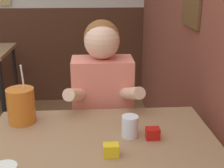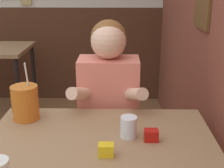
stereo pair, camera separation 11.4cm
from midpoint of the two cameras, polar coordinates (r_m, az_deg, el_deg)
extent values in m
cube|color=brown|center=(1.94, 12.64, 13.72)|extent=(0.02, 0.31, 0.24)
cube|color=#472819|center=(3.79, -14.85, 4.98)|extent=(5.55, 0.06, 1.10)
cube|color=#93704C|center=(1.31, -4.31, -12.39)|extent=(1.00, 0.80, 0.04)
cylinder|color=black|center=(3.07, -20.37, -2.50)|extent=(0.04, 0.04, 0.73)
cylinder|color=black|center=(3.57, -18.06, 0.71)|extent=(0.04, 0.04, 0.73)
cube|color=#EA7F6B|center=(1.81, -3.53, -3.90)|extent=(0.34, 0.20, 0.56)
sphere|color=brown|center=(1.72, -3.81, 8.42)|extent=(0.20, 0.20, 0.20)
sphere|color=beige|center=(1.70, -3.79, 7.79)|extent=(0.19, 0.19, 0.19)
cylinder|color=beige|center=(1.64, -8.32, -1.98)|extent=(0.14, 0.27, 0.15)
cylinder|color=beige|center=(1.64, 1.17, -1.76)|extent=(0.14, 0.27, 0.15)
cylinder|color=#C6661E|center=(1.56, -18.33, -3.82)|extent=(0.13, 0.13, 0.17)
cylinder|color=white|center=(1.51, -18.14, 0.91)|extent=(0.01, 0.04, 0.14)
cylinder|color=silver|center=(1.36, 0.86, -7.80)|extent=(0.07, 0.07, 0.10)
cube|color=#B7140F|center=(1.36, 5.03, -9.06)|extent=(0.06, 0.04, 0.05)
cube|color=yellow|center=(1.24, -2.89, -12.04)|extent=(0.06, 0.04, 0.05)
camera|label=1|loc=(0.06, -92.42, -0.84)|focal=50.00mm
camera|label=2|loc=(0.06, 87.58, 0.84)|focal=50.00mm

